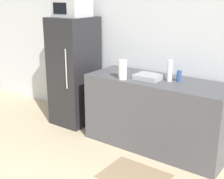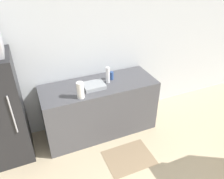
% 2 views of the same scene
% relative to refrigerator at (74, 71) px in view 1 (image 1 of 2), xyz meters
% --- Properties ---
extents(wall_back, '(8.00, 0.06, 2.60)m').
position_rel_refrigerator_xyz_m(wall_back, '(1.47, 0.39, 0.48)').
color(wall_back, silver).
rests_on(wall_back, ground_plane).
extents(refrigerator, '(0.57, 0.67, 1.64)m').
position_rel_refrigerator_xyz_m(refrigerator, '(0.00, 0.00, 0.00)').
color(refrigerator, '#232326').
rests_on(refrigerator, ground_plane).
extents(microwave, '(0.46, 0.41, 0.26)m').
position_rel_refrigerator_xyz_m(microwave, '(-0.00, -0.00, 0.95)').
color(microwave, '#BCBCC1').
rests_on(microwave, refrigerator).
extents(counter, '(1.86, 0.70, 0.93)m').
position_rel_refrigerator_xyz_m(counter, '(1.44, -0.01, -0.36)').
color(counter, '#4C4C51').
rests_on(counter, ground_plane).
extents(sink_basin, '(0.33, 0.27, 0.06)m').
position_rel_refrigerator_xyz_m(sink_basin, '(1.34, -0.07, 0.14)').
color(sink_basin, '#9EA3A8').
rests_on(sink_basin, counter).
extents(bottle_tall, '(0.06, 0.06, 0.27)m').
position_rel_refrigerator_xyz_m(bottle_tall, '(1.60, -0.01, 0.24)').
color(bottle_tall, silver).
rests_on(bottle_tall, counter).
extents(bottle_short, '(0.06, 0.06, 0.14)m').
position_rel_refrigerator_xyz_m(bottle_short, '(1.69, 0.06, 0.18)').
color(bottle_short, '#2D4C8C').
rests_on(bottle_short, counter).
extents(paper_towel_roll, '(0.10, 0.10, 0.25)m').
position_rel_refrigerator_xyz_m(paper_towel_roll, '(1.07, -0.26, 0.23)').
color(paper_towel_roll, white).
rests_on(paper_towel_roll, counter).
extents(kitchen_rug, '(0.73, 0.56, 0.01)m').
position_rel_refrigerator_xyz_m(kitchen_rug, '(1.61, -0.81, -0.82)').
color(kitchen_rug, '#937A5B').
rests_on(kitchen_rug, ground_plane).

